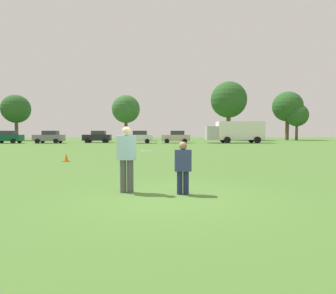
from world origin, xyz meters
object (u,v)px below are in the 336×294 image
object	(u,v)px
parked_car_mid_right	(139,137)
parked_car_near_right	(176,137)
player_thrower	(127,156)
player_defender	(183,165)
traffic_cone	(66,157)
box_truck	(236,131)
parked_car_center	(97,137)
parked_car_near_left	(7,137)
frisbee	(146,151)
parked_car_mid_left	(49,137)

from	to	relation	value
parked_car_mid_right	parked_car_near_right	world-z (taller)	same
parked_car_near_right	player_thrower	bearing A→B (deg)	-94.79
player_defender	traffic_cone	bearing A→B (deg)	124.34
box_truck	parked_car_center	bearing A→B (deg)	175.59
parked_car_near_left	frisbee	bearing A→B (deg)	-57.83
parked_car_center	box_truck	world-z (taller)	box_truck
parked_car_mid_left	traffic_cone	bearing A→B (deg)	-67.27
frisbee	parked_car_near_right	world-z (taller)	parked_car_near_right
parked_car_near_left	player_thrower	bearing A→B (deg)	-58.30
frisbee	parked_car_center	world-z (taller)	parked_car_center
parked_car_near_right	parked_car_mid_left	bearing A→B (deg)	-178.64
parked_car_mid_left	parked_car_center	xyz separation A→B (m)	(6.55, 1.97, 0.00)
player_defender	parked_car_near_right	distance (m)	35.75
parked_car_near_left	box_truck	bearing A→B (deg)	0.82
player_thrower	traffic_cone	bearing A→B (deg)	117.67
player_thrower	parked_car_near_left	bearing A→B (deg)	121.70
player_thrower	box_truck	world-z (taller)	box_truck
player_thrower	parked_car_center	xyz separation A→B (m)	(-9.00, 36.99, -0.09)
player_defender	player_thrower	bearing A→B (deg)	169.93
player_thrower	parked_car_mid_right	size ratio (longest dim) A/B	0.42
parked_car_mid_right	parked_car_center	bearing A→B (deg)	159.62
player_thrower	box_truck	distance (m)	37.32
parked_car_center	frisbee	bearing A→B (deg)	-75.62
player_defender	parked_car_center	xyz separation A→B (m)	(-10.51, 37.25, 0.15)
parked_car_center	parked_car_mid_right	size ratio (longest dim) A/B	1.00
player_thrower	parked_car_center	size ratio (longest dim) A/B	0.42
player_thrower	frisbee	world-z (taller)	player_thrower
frisbee	parked_car_center	bearing A→B (deg)	104.38
player_thrower	parked_car_near_left	world-z (taller)	parked_car_near_left
parked_car_near_left	parked_car_mid_left	xyz separation A→B (m)	(6.00, 0.11, 0.00)
parked_car_near_left	player_defender	bearing A→B (deg)	-56.74
frisbee	player_thrower	bearing A→B (deg)	157.59
player_thrower	parked_car_near_right	size ratio (longest dim) A/B	0.42
parked_car_near_right	parked_car_mid_right	bearing A→B (deg)	-170.69
parked_car_near_left	parked_car_near_right	distance (m)	24.53
parked_car_mid_right	box_truck	size ratio (longest dim) A/B	0.50
parked_car_near_right	parked_car_center	bearing A→B (deg)	172.70
player_thrower	player_defender	distance (m)	1.56
frisbee	parked_car_near_right	bearing A→B (deg)	86.11
player_thrower	parked_car_mid_left	bearing A→B (deg)	113.94
frisbee	traffic_cone	xyz separation A→B (m)	(-4.94, 8.60, -0.93)
parked_car_near_left	box_truck	world-z (taller)	box_truck
player_defender	parked_car_center	size ratio (longest dim) A/B	0.33
player_thrower	parked_car_center	world-z (taller)	parked_car_center
player_thrower	parked_car_center	distance (m)	38.06
traffic_cone	parked_car_near_left	distance (m)	31.60
player_thrower	parked_car_near_right	world-z (taller)	parked_car_near_right
frisbee	parked_car_near_left	distance (m)	41.50
player_thrower	parked_car_near_right	distance (m)	35.58
parked_car_near_left	parked_car_mid_right	xyz separation A→B (m)	(19.08, -0.34, 0.00)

